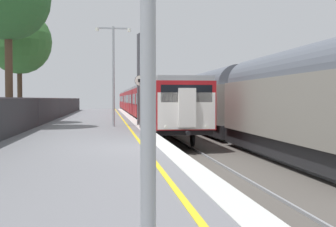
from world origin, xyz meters
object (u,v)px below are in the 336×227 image
object	(u,v)px
platform_lamp_mid	(113,68)
background_tree_left	(19,44)
commuter_train_at_platform	(139,102)
speed_limit_sign	(140,94)
freight_train_adjacent_track	(213,100)
signal_gantry	(143,68)
background_tree_centre	(8,0)

from	to	relation	value
platform_lamp_mid	background_tree_left	distance (m)	7.23
commuter_train_at_platform	speed_limit_sign	world-z (taller)	commuter_train_at_platform
background_tree_left	speed_limit_sign	bearing A→B (deg)	-35.44
freight_train_adjacent_track	speed_limit_sign	bearing A→B (deg)	-128.53
background_tree_left	signal_gantry	bearing A→B (deg)	-17.86
background_tree_left	commuter_train_at_platform	bearing A→B (deg)	66.00
background_tree_left	background_tree_centre	bearing A→B (deg)	-84.91
commuter_train_at_platform	background_tree_left	bearing A→B (deg)	-114.00
freight_train_adjacent_track	speed_limit_sign	distance (m)	9.40
commuter_train_at_platform	background_tree_left	distance (m)	22.88
signal_gantry	platform_lamp_mid	bearing A→B (deg)	-143.48
commuter_train_at_platform	background_tree_centre	bearing A→B (deg)	-108.82
signal_gantry	platform_lamp_mid	world-z (taller)	platform_lamp_mid
platform_lamp_mid	commuter_train_at_platform	bearing A→B (deg)	82.39
freight_train_adjacent_track	background_tree_left	distance (m)	13.82
commuter_train_at_platform	platform_lamp_mid	distance (m)	24.71
freight_train_adjacent_track	background_tree_left	size ratio (longest dim) A/B	5.84
freight_train_adjacent_track	speed_limit_sign	size ratio (longest dim) A/B	14.72
signal_gantry	platform_lamp_mid	distance (m)	2.20
background_tree_left	background_tree_centre	size ratio (longest dim) A/B	0.80
commuter_train_at_platform	platform_lamp_mid	bearing A→B (deg)	-97.61
freight_train_adjacent_track	speed_limit_sign	xyz separation A→B (m)	(-5.85, -7.35, 0.34)
commuter_train_at_platform	background_tree_left	xyz separation A→B (m)	(-9.18, -20.62, 3.76)
commuter_train_at_platform	platform_lamp_mid	world-z (taller)	platform_lamp_mid
background_tree_centre	commuter_train_at_platform	bearing A→B (deg)	71.18
signal_gantry	background_tree_centre	bearing A→B (deg)	-160.72
platform_lamp_mid	background_tree_left	xyz separation A→B (m)	(-5.92, 3.79, 1.68)
platform_lamp_mid	freight_train_adjacent_track	bearing A→B (deg)	39.16
freight_train_adjacent_track	background_tree_centre	distance (m)	15.52
commuter_train_at_platform	freight_train_adjacent_track	bearing A→B (deg)	-77.78
commuter_train_at_platform	platform_lamp_mid	size ratio (longest dim) A/B	10.58
platform_lamp_mid	background_tree_left	world-z (taller)	background_tree_left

